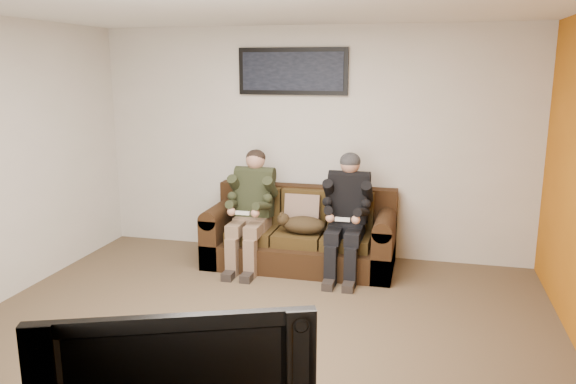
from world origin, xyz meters
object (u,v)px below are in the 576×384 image
(person_right, at_px, (347,208))
(cat, at_px, (302,224))
(framed_poster, at_px, (293,71))
(television, at_px, (177,376))
(person_left, at_px, (252,203))
(sofa, at_px, (302,236))

(person_right, distance_m, cat, 0.51)
(framed_poster, relative_size, television, 1.05)
(person_left, xyz_separation_m, framed_poster, (0.32, 0.56, 1.40))
(cat, bearing_deg, person_right, 4.60)
(person_right, height_order, cat, person_right)
(cat, bearing_deg, sofa, 104.18)
(sofa, xyz_separation_m, person_right, (0.52, -0.17, 0.39))
(cat, bearing_deg, framed_poster, 112.80)
(person_left, relative_size, television, 1.06)
(cat, relative_size, television, 0.55)
(television, bearing_deg, sofa, 72.68)
(television, bearing_deg, person_left, 81.00)
(person_right, bearing_deg, sofa, 162.07)
(person_left, xyz_separation_m, television, (0.80, -3.60, 0.11))
(sofa, bearing_deg, person_right, -17.93)
(framed_poster, bearing_deg, person_right, -37.89)
(cat, distance_m, framed_poster, 1.72)
(sofa, distance_m, framed_poster, 1.84)
(framed_poster, height_order, television, framed_poster)
(cat, xyz_separation_m, framed_poster, (-0.25, 0.60, 1.59))
(sofa, xyz_separation_m, framed_poster, (-0.20, 0.39, 1.79))
(framed_poster, bearing_deg, cat, -67.20)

